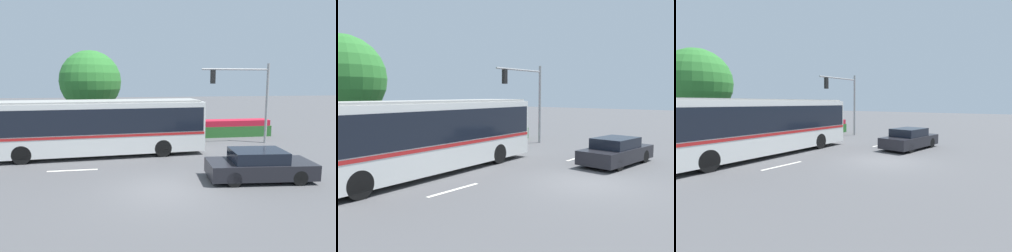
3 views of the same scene
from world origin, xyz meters
The scene contains 9 objects.
ground_plane centered at (0.00, 0.00, 0.00)m, with size 140.00×140.00×0.00m, color #4C4C4F.
city_bus centered at (-2.80, 6.21, 1.84)m, with size 12.16×3.22×3.23m.
sedan_foreground centered at (4.38, 0.61, 0.64)m, with size 4.74×2.25×1.35m.
traffic_light_pole centered at (7.16, 8.03, 3.65)m, with size 4.80×0.24×5.54m.
flowering_hedge centered at (4.80, 10.86, 0.64)m, with size 10.64×1.26×1.30m.
street_tree_left centered at (-3.86, 12.17, 4.33)m, with size 4.62×4.62×6.64m.
lane_stripe_near centered at (4.73, 2.91, 0.01)m, with size 2.40×0.16×0.01m, color silver.
lane_stripe_mid centered at (7.32, 3.00, 0.01)m, with size 2.40×0.16×0.01m, color silver.
lane_stripe_far centered at (-4.01, 3.29, 0.01)m, with size 2.40×0.16×0.01m, color silver.
Camera 1 is at (-1.56, -11.21, 4.34)m, focal length 31.53 mm.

